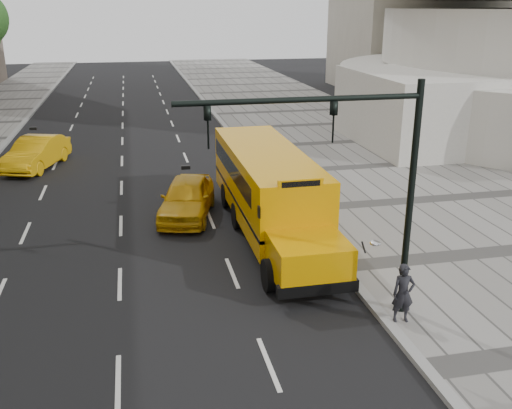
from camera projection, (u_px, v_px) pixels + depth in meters
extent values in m
plane|color=black|center=(147.00, 224.00, 22.29)|extent=(140.00, 140.00, 0.00)
cube|color=gray|center=(428.00, 201.00, 24.68)|extent=(12.00, 140.00, 0.15)
cube|color=gray|center=(295.00, 211.00, 23.47)|extent=(0.30, 140.00, 0.15)
cube|color=silver|center=(426.00, 109.00, 34.21)|extent=(8.00, 10.00, 4.40)
cube|color=#DF9300|center=(266.00, 182.00, 21.50)|extent=(2.50, 9.00, 2.45)
cube|color=#DF9300|center=(309.00, 258.00, 16.65)|extent=(2.20, 2.00, 1.10)
cube|color=black|center=(318.00, 288.00, 16.02)|extent=(2.38, 0.25, 0.35)
cube|color=black|center=(266.00, 195.00, 21.68)|extent=(2.52, 9.00, 0.12)
cube|color=black|center=(300.00, 209.00, 17.25)|extent=(2.05, 0.10, 0.90)
cube|color=black|center=(263.00, 166.00, 21.81)|extent=(2.52, 7.50, 0.70)
cube|color=#DF9300|center=(300.00, 184.00, 16.98)|extent=(1.40, 0.12, 0.28)
ellipsoid|color=silver|center=(379.00, 247.00, 15.40)|extent=(0.32, 0.32, 0.14)
cylinder|color=black|center=(367.00, 251.00, 15.62)|extent=(0.36, 0.47, 0.58)
cylinder|color=black|center=(269.00, 275.00, 16.90)|extent=(0.30, 1.00, 1.00)
cylinder|color=black|center=(341.00, 268.00, 17.35)|extent=(0.30, 1.00, 1.00)
cylinder|color=black|center=(237.00, 216.00, 21.70)|extent=(0.30, 1.00, 1.00)
cylinder|color=black|center=(294.00, 211.00, 22.15)|extent=(0.30, 1.00, 1.00)
cylinder|color=black|center=(226.00, 196.00, 24.00)|extent=(0.30, 1.00, 1.00)
cylinder|color=black|center=(278.00, 192.00, 24.46)|extent=(0.30, 1.00, 1.00)
imported|color=#D79A09|center=(187.00, 198.00, 22.82)|extent=(3.00, 4.99, 1.59)
imported|color=#D79A09|center=(36.00, 153.00, 29.69)|extent=(3.16, 5.23, 1.63)
imported|color=black|center=(403.00, 293.00, 14.88)|extent=(0.64, 0.46, 1.62)
cylinder|color=black|center=(410.00, 204.00, 14.73)|extent=(0.18, 0.18, 6.40)
cylinder|color=black|center=(400.00, 309.00, 15.75)|extent=(0.36, 0.36, 0.25)
cylinder|color=black|center=(301.00, 100.00, 13.21)|extent=(6.00, 0.14, 0.14)
imported|color=black|center=(333.00, 122.00, 13.55)|extent=(0.16, 0.20, 1.00)
imported|color=black|center=(208.00, 127.00, 12.95)|extent=(0.16, 0.20, 1.00)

